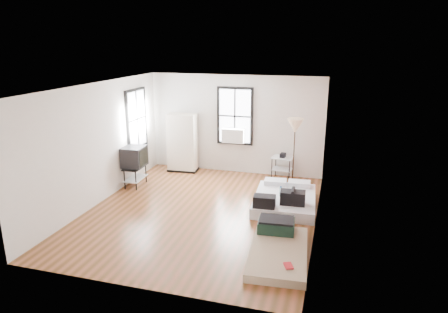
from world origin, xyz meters
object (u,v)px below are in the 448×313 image
(wardrobe, at_px, (182,143))
(mattress_bare, at_px, (278,246))
(floor_lamp, at_px, (295,129))
(side_table, at_px, (283,161))
(mattress_main, at_px, (284,199))
(tv_stand, at_px, (135,158))

(wardrobe, bearing_deg, mattress_bare, -52.81)
(floor_lamp, bearing_deg, mattress_bare, -87.91)
(side_table, height_order, floor_lamp, floor_lamp)
(mattress_main, distance_m, floor_lamp, 1.82)
(mattress_bare, distance_m, side_table, 4.06)
(side_table, bearing_deg, mattress_bare, -83.04)
(floor_lamp, height_order, tv_stand, floor_lamp)
(floor_lamp, xyz_separation_m, tv_stand, (-4.01, -0.84, -0.84))
(wardrobe, distance_m, side_table, 2.94)
(wardrobe, relative_size, floor_lamp, 0.91)
(mattress_main, relative_size, side_table, 2.64)
(mattress_main, relative_size, mattress_bare, 0.99)
(tv_stand, bearing_deg, mattress_main, -7.01)
(mattress_bare, distance_m, tv_stand, 4.82)
(mattress_bare, height_order, tv_stand, tv_stand)
(side_table, bearing_deg, tv_stand, -156.08)
(wardrobe, xyz_separation_m, floor_lamp, (3.29, -0.71, 0.76))
(floor_lamp, bearing_deg, mattress_main, -92.60)
(mattress_main, bearing_deg, wardrobe, 147.21)
(mattress_bare, relative_size, wardrobe, 1.15)
(side_table, xyz_separation_m, floor_lamp, (0.37, -0.78, 1.10))
(side_table, distance_m, floor_lamp, 1.40)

